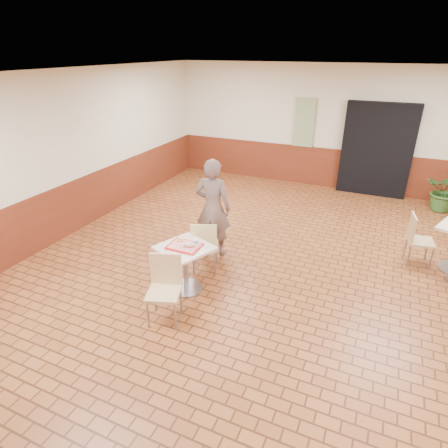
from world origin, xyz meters
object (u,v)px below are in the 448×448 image
at_px(chair_main_back, 204,244).
at_px(serving_tray, 184,246).
at_px(chair_second_left, 417,237).
at_px(potted_plant, 446,191).
at_px(main_table, 185,261).
at_px(ring_donut, 180,240).
at_px(paper_cup, 195,242).
at_px(customer, 213,208).
at_px(long_john_donut, 188,246).
at_px(chair_main_front, 165,285).

relative_size(chair_main_back, serving_tray, 1.93).
relative_size(chair_second_left, potted_plant, 0.94).
xyz_separation_m(main_table, serving_tray, (0.00, -0.00, 0.25)).
bearing_deg(chair_second_left, chair_main_back, 109.59).
relative_size(ring_donut, paper_cup, 1.12).
height_order(main_table, customer, customer).
relative_size(serving_tray, long_john_donut, 2.78).
bearing_deg(long_john_donut, chair_second_left, 36.74).
bearing_deg(serving_tray, chair_main_back, 87.95).
bearing_deg(serving_tray, customer, 95.40).
bearing_deg(chair_main_back, long_john_donut, 73.29).
height_order(long_john_donut, potted_plant, potted_plant).
bearing_deg(potted_plant, customer, -135.84).
bearing_deg(long_john_donut, paper_cup, 62.05).
distance_m(ring_donut, long_john_donut, 0.23).
xyz_separation_m(chair_main_front, chair_main_back, (-0.05, 1.25, -0.02)).
height_order(ring_donut, long_john_donut, long_john_donut).
bearing_deg(chair_second_left, serving_tray, 117.15).
height_order(chair_second_left, potted_plant, potted_plant).
height_order(customer, long_john_donut, customer).
xyz_separation_m(customer, potted_plant, (3.88, 3.76, -0.40)).
xyz_separation_m(long_john_donut, paper_cup, (0.06, 0.11, 0.02)).
bearing_deg(customer, serving_tray, 90.09).
height_order(main_table, serving_tray, serving_tray).
xyz_separation_m(chair_main_front, paper_cup, (0.07, 0.74, 0.29)).
bearing_deg(long_john_donut, customer, 98.95).
distance_m(customer, ring_donut, 1.10).
distance_m(long_john_donut, potted_plant, 6.20).
relative_size(main_table, chair_second_left, 0.84).
bearing_deg(chair_second_left, long_john_donut, 118.13).
height_order(serving_tray, paper_cup, paper_cup).
height_order(chair_main_front, customer, customer).
distance_m(main_table, chair_second_left, 3.85).
distance_m(chair_main_back, serving_tray, 0.64).
distance_m(chair_main_back, paper_cup, 0.60).
distance_m(serving_tray, paper_cup, 0.17).
relative_size(long_john_donut, chair_second_left, 0.19).
height_order(main_table, potted_plant, potted_plant).
distance_m(customer, serving_tray, 1.20).
height_order(chair_main_back, customer, customer).
xyz_separation_m(chair_main_back, chair_second_left, (3.10, 1.66, -0.01)).
bearing_deg(ring_donut, customer, 89.28).
xyz_separation_m(customer, ring_donut, (-0.01, -1.10, -0.09)).
bearing_deg(ring_donut, chair_main_back, 73.41).
relative_size(ring_donut, long_john_donut, 0.58).
distance_m(chair_main_front, chair_second_left, 4.22).
bearing_deg(chair_main_front, paper_cup, 66.17).
height_order(customer, chair_second_left, customer).
relative_size(chair_main_front, paper_cup, 10.70).
distance_m(chair_main_front, serving_tray, 0.70).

